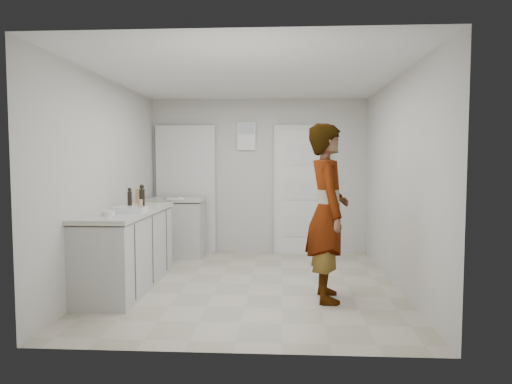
# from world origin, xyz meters

# --- Properties ---
(ground) EXTENTS (4.00, 4.00, 0.00)m
(ground) POSITION_xyz_m (0.00, 0.00, 0.00)
(ground) COLOR #A49E89
(ground) RESTS_ON ground
(room_shell) EXTENTS (4.00, 4.00, 4.00)m
(room_shell) POSITION_xyz_m (-0.17, 1.95, 1.02)
(room_shell) COLOR beige
(room_shell) RESTS_ON ground
(main_counter) EXTENTS (0.64, 1.96, 0.93)m
(main_counter) POSITION_xyz_m (-1.45, -0.20, 0.43)
(main_counter) COLOR #B0B0AC
(main_counter) RESTS_ON ground
(side_counter) EXTENTS (0.84, 0.61, 0.93)m
(side_counter) POSITION_xyz_m (-1.25, 1.55, 0.43)
(side_counter) COLOR #B0B0AC
(side_counter) RESTS_ON ground
(person) EXTENTS (0.49, 0.72, 1.90)m
(person) POSITION_xyz_m (0.87, -0.55, 0.95)
(person) COLOR silver
(person) RESTS_ON ground
(cake_mix_box) EXTENTS (0.12, 0.06, 0.20)m
(cake_mix_box) POSITION_xyz_m (-1.57, 0.70, 1.02)
(cake_mix_box) COLOR #9D6F4E
(cake_mix_box) RESTS_ON main_counter
(spice_jar) EXTENTS (0.06, 0.06, 0.09)m
(spice_jar) POSITION_xyz_m (-1.41, 0.20, 0.97)
(spice_jar) COLOR tan
(spice_jar) RESTS_ON main_counter
(oil_cruet_a) EXTENTS (0.07, 0.07, 0.28)m
(oil_cruet_a) POSITION_xyz_m (-1.41, 0.27, 1.06)
(oil_cruet_a) COLOR black
(oil_cruet_a) RESTS_ON main_counter
(oil_cruet_b) EXTENTS (0.05, 0.05, 0.24)m
(oil_cruet_b) POSITION_xyz_m (-1.52, 0.12, 1.04)
(oil_cruet_b) COLOR black
(oil_cruet_b) RESTS_ON main_counter
(baking_dish) EXTENTS (0.35, 0.25, 0.06)m
(baking_dish) POSITION_xyz_m (-1.34, -0.43, 0.95)
(baking_dish) COLOR silver
(baking_dish) RESTS_ON main_counter
(egg_bowl) EXTENTS (0.14, 0.14, 0.05)m
(egg_bowl) POSITION_xyz_m (-1.45, -0.78, 0.95)
(egg_bowl) COLOR silver
(egg_bowl) RESTS_ON main_counter
(papers) EXTENTS (0.35, 0.39, 0.01)m
(papers) POSITION_xyz_m (-1.26, 1.42, 0.93)
(papers) COLOR white
(papers) RESTS_ON side_counter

